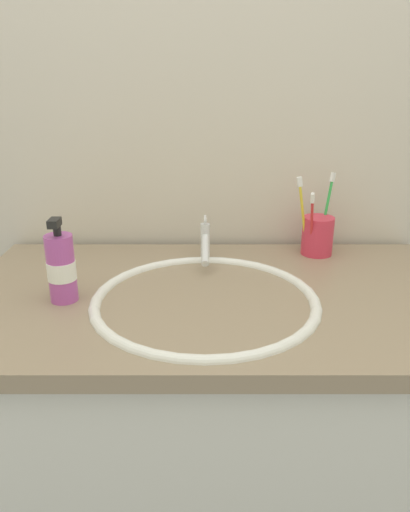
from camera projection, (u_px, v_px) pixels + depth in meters
name	position (u px, v px, depth m)	size (l,w,h in m)	color
tiled_wall_back	(212.00, 130.00, 1.28)	(2.31, 0.04, 2.40)	beige
vanity_counter	(213.00, 451.00, 1.22)	(1.11, 0.63, 0.89)	silver
sink_basin	(205.00, 317.00, 1.03)	(0.48, 0.48, 0.11)	white
faucet	(205.00, 244.00, 1.21)	(0.02, 0.16, 0.11)	silver
toothbrush_cup	(317.00, 236.00, 1.27)	(0.08, 0.08, 0.10)	#D8334C
toothbrush_red	(312.00, 221.00, 1.21)	(0.03, 0.05, 0.17)	red
toothbrush_yellow	(302.00, 211.00, 1.23)	(0.05, 0.02, 0.20)	yellow
toothbrush_green	(327.00, 207.00, 1.27)	(0.04, 0.04, 0.21)	green
soap_dispenser	(61.00, 268.00, 0.99)	(0.06, 0.06, 0.18)	#B24CA5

